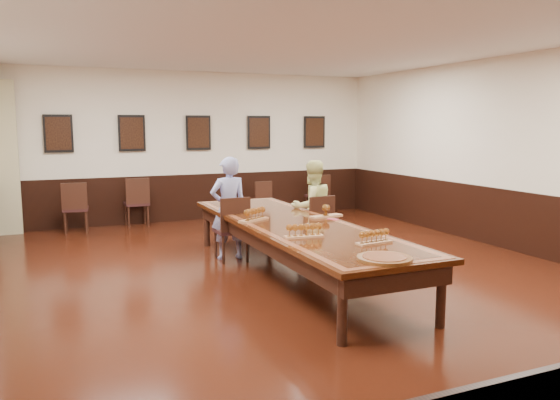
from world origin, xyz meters
name	(u,v)px	position (x,y,z in m)	size (l,w,h in m)	color
floor	(294,277)	(0.00, 0.00, -0.01)	(8.00, 10.00, 0.02)	black
ceiling	(295,36)	(0.00, 0.00, 3.21)	(8.00, 10.00, 0.02)	white
wall_back	(198,147)	(0.00, 5.01, 1.60)	(8.00, 0.02, 3.20)	#F5EACD
wall_right	(518,154)	(4.01, 0.00, 1.60)	(0.02, 10.00, 3.20)	#F5EACD
chair_man	(231,228)	(-0.51, 1.22, 0.50)	(0.47, 0.51, 1.00)	black
chair_woman	(315,225)	(0.86, 1.06, 0.48)	(0.45, 0.49, 0.97)	black
spare_chair_a	(75,207)	(-2.58, 4.50, 0.49)	(0.46, 0.50, 0.98)	black
spare_chair_b	(136,202)	(-1.39, 4.72, 0.50)	(0.47, 0.51, 1.00)	black
spare_chair_c	(260,200)	(1.24, 4.46, 0.43)	(0.40, 0.44, 0.86)	black
spare_chair_d	(317,194)	(2.71, 4.59, 0.47)	(0.44, 0.47, 0.93)	black
person_man	(229,208)	(-0.51, 1.33, 0.79)	(0.58, 0.38, 1.59)	#4954B8
person_woman	(312,207)	(0.85, 1.16, 0.75)	(0.75, 0.58, 1.51)	#EAEB93
pink_phone	(333,219)	(0.60, 0.01, 0.76)	(0.07, 0.15, 0.01)	#DD4969
curtain	(5,158)	(-3.75, 4.82, 1.45)	(0.45, 0.18, 2.90)	#C3BB86
wainscoting	(295,241)	(0.00, 0.00, 0.50)	(8.00, 10.00, 1.00)	black
conference_table	(295,233)	(0.00, 0.00, 0.61)	(1.40, 5.00, 0.76)	black
posters	(198,133)	(0.00, 4.94, 1.90)	(6.14, 0.04, 0.74)	black
flight_a	(254,215)	(-0.46, 0.34, 0.84)	(0.50, 0.38, 0.18)	#A97247
flight_b	(326,211)	(0.60, 0.22, 0.84)	(0.52, 0.23, 0.19)	#A97247
flight_c	(304,231)	(-0.32, -0.94, 0.83)	(0.47, 0.19, 0.17)	#A97247
flight_d	(374,237)	(0.26, -1.56, 0.83)	(0.45, 0.19, 0.16)	#A97247
red_plate_grp	(311,226)	(0.06, -0.38, 0.76)	(0.20, 0.20, 0.03)	#B2240B
carved_platter	(384,258)	(-0.06, -2.23, 0.77)	(0.68, 0.68, 0.04)	#522B10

